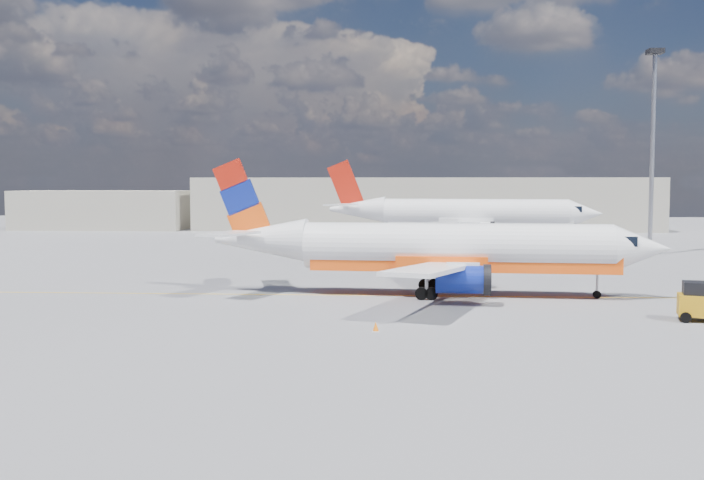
{
  "coord_description": "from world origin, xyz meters",
  "views": [
    {
      "loc": [
        1.13,
        -47.24,
        7.31
      ],
      "look_at": [
        -1.97,
        4.28,
        3.5
      ],
      "focal_mm": 40.0,
      "sensor_mm": 36.0,
      "label": 1
    }
  ],
  "objects": [
    {
      "name": "main_jet",
      "position": [
        3.85,
        3.31,
        2.99
      ],
      "size": [
        29.59,
        23.35,
        8.97
      ],
      "rotation": [
        0.0,
        0.0,
        -0.07
      ],
      "color": "white",
      "rests_on": "ground"
    },
    {
      "name": "terminal_main",
      "position": [
        5.0,
        75.0,
        4.0
      ],
      "size": [
        70.0,
        14.0,
        8.0
      ],
      "primitive_type": "cube",
      "color": "#A6A08F",
      "rests_on": "ground"
    },
    {
      "name": "floodlight_mast",
      "position": [
        26.42,
        33.2,
        12.29
      ],
      "size": [
        1.5,
        1.5,
        20.5
      ],
      "color": "#9898A0",
      "rests_on": "ground"
    },
    {
      "name": "ground",
      "position": [
        0.0,
        0.0,
        0.0
      ],
      "size": [
        240.0,
        240.0,
        0.0
      ],
      "primitive_type": "plane",
      "color": "slate",
      "rests_on": "ground"
    },
    {
      "name": "second_jet",
      "position": [
        9.3,
        48.72,
        3.37
      ],
      "size": [
        33.37,
        26.23,
        10.11
      ],
      "rotation": [
        0.0,
        0.0,
        -0.11
      ],
      "color": "white",
      "rests_on": "ground"
    },
    {
      "name": "terminal_annex",
      "position": [
        -45.0,
        72.0,
        3.0
      ],
      "size": [
        26.0,
        10.0,
        6.0
      ],
      "primitive_type": "cube",
      "color": "#A6A08F",
      "rests_on": "ground"
    },
    {
      "name": "traffic_cone",
      "position": [
        0.01,
        -9.26,
        0.24
      ],
      "size": [
        0.35,
        0.35,
        0.49
      ],
      "color": "white",
      "rests_on": "ground"
    },
    {
      "name": "taxi_line",
      "position": [
        0.0,
        3.0,
        0.01
      ],
      "size": [
        70.0,
        0.15,
        0.01
      ],
      "primitive_type": "cube",
      "color": "yellow",
      "rests_on": "ground"
    }
  ]
}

